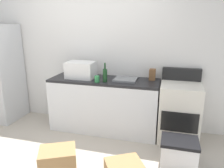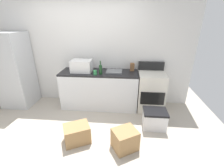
# 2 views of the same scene
# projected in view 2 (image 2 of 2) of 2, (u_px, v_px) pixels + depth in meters

# --- Properties ---
(ground_plane) EXTENTS (6.00, 6.00, 0.00)m
(ground_plane) POSITION_uv_depth(u_px,v_px,m) (74.00, 138.00, 2.81)
(ground_plane) COLOR #B2A899
(wall_back) EXTENTS (5.00, 0.10, 2.60)m
(wall_back) POSITION_uv_depth(u_px,v_px,m) (89.00, 51.00, 3.73)
(wall_back) COLOR silver
(wall_back) RESTS_ON ground_plane
(kitchen_counter) EXTENTS (1.80, 0.60, 0.90)m
(kitchen_counter) POSITION_uv_depth(u_px,v_px,m) (100.00, 89.00, 3.71)
(kitchen_counter) COLOR silver
(kitchen_counter) RESTS_ON ground_plane
(refrigerator) EXTENTS (0.68, 0.66, 1.77)m
(refrigerator) POSITION_uv_depth(u_px,v_px,m) (15.00, 71.00, 3.67)
(refrigerator) COLOR silver
(refrigerator) RESTS_ON ground_plane
(stove_oven) EXTENTS (0.60, 0.61, 1.10)m
(stove_oven) POSITION_uv_depth(u_px,v_px,m) (150.00, 91.00, 3.61)
(stove_oven) COLOR silver
(stove_oven) RESTS_ON ground_plane
(microwave) EXTENTS (0.46, 0.34, 0.27)m
(microwave) POSITION_uv_depth(u_px,v_px,m) (82.00, 66.00, 3.51)
(microwave) COLOR white
(microwave) RESTS_ON kitchen_counter
(sink_basin) EXTENTS (0.36, 0.32, 0.03)m
(sink_basin) POSITION_uv_depth(u_px,v_px,m) (114.00, 71.00, 3.52)
(sink_basin) COLOR slate
(sink_basin) RESTS_ON kitchen_counter
(wine_bottle) EXTENTS (0.07, 0.07, 0.30)m
(wine_bottle) POSITION_uv_depth(u_px,v_px,m) (101.00, 69.00, 3.36)
(wine_bottle) COLOR #193F1E
(wine_bottle) RESTS_ON kitchen_counter
(coffee_mug) EXTENTS (0.08, 0.08, 0.10)m
(coffee_mug) POSITION_uv_depth(u_px,v_px,m) (95.00, 73.00, 3.34)
(coffee_mug) COLOR #338C4C
(coffee_mug) RESTS_ON kitchen_counter
(knife_block) EXTENTS (0.10, 0.10, 0.18)m
(knife_block) POSITION_uv_depth(u_px,v_px,m) (132.00, 67.00, 3.59)
(knife_block) COLOR brown
(knife_block) RESTS_ON kitchen_counter
(cardboard_box_large) EXTENTS (0.54, 0.49, 0.32)m
(cardboard_box_large) POSITION_uv_depth(u_px,v_px,m) (77.00, 134.00, 2.69)
(cardboard_box_large) COLOR #A37A4C
(cardboard_box_large) RESTS_ON ground_plane
(cardboard_box_medium) EXTENTS (0.50, 0.48, 0.36)m
(cardboard_box_medium) POSITION_uv_depth(u_px,v_px,m) (125.00, 139.00, 2.54)
(cardboard_box_medium) COLOR #A37A4C
(cardboard_box_medium) RESTS_ON ground_plane
(storage_bin) EXTENTS (0.46, 0.36, 0.38)m
(storage_bin) POSITION_uv_depth(u_px,v_px,m) (154.00, 119.00, 3.04)
(storage_bin) COLOR silver
(storage_bin) RESTS_ON ground_plane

